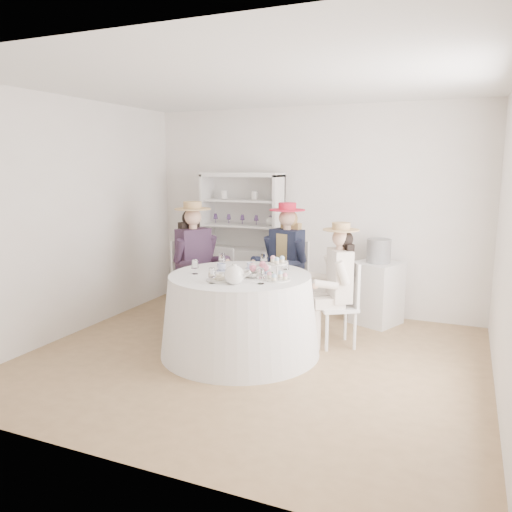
% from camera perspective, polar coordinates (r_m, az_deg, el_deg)
% --- Properties ---
extents(ground, '(4.50, 4.50, 0.00)m').
position_cam_1_polar(ground, '(5.19, -0.44, -11.66)').
color(ground, olive).
rests_on(ground, ground).
extents(ceiling, '(4.50, 4.50, 0.00)m').
position_cam_1_polar(ceiling, '(4.87, -0.49, 19.26)').
color(ceiling, white).
rests_on(ceiling, wall_back).
extents(wall_back, '(4.50, 0.00, 4.50)m').
position_cam_1_polar(wall_back, '(6.72, 6.34, 5.21)').
color(wall_back, silver).
rests_on(wall_back, ground).
extents(wall_front, '(4.50, 0.00, 4.50)m').
position_cam_1_polar(wall_front, '(3.14, -15.10, -0.98)').
color(wall_front, silver).
rests_on(wall_front, ground).
extents(wall_left, '(0.00, 4.50, 4.50)m').
position_cam_1_polar(wall_left, '(6.10, -20.32, 4.10)').
color(wall_left, silver).
rests_on(wall_left, ground).
extents(wall_right, '(0.00, 4.50, 4.50)m').
position_cam_1_polar(wall_right, '(4.47, 27.07, 1.55)').
color(wall_right, silver).
rests_on(wall_right, ground).
extents(tea_table, '(1.66, 1.66, 0.84)m').
position_cam_1_polar(tea_table, '(5.23, -1.82, -6.63)').
color(tea_table, white).
rests_on(tea_table, ground).
extents(hutch, '(1.13, 0.50, 1.85)m').
position_cam_1_polar(hutch, '(6.89, -1.48, -0.44)').
color(hutch, silver).
rests_on(hutch, ground).
extents(side_table, '(0.65, 0.65, 0.77)m').
position_cam_1_polar(side_table, '(6.37, 13.64, -4.12)').
color(side_table, silver).
rests_on(side_table, ground).
extents(hatbox, '(0.34, 0.34, 0.29)m').
position_cam_1_polar(hatbox, '(6.26, 13.85, 0.59)').
color(hatbox, black).
rests_on(hatbox, side_table).
extents(guest_left, '(0.64, 0.58, 1.52)m').
position_cam_1_polar(guest_left, '(6.04, -7.00, -0.11)').
color(guest_left, silver).
rests_on(guest_left, ground).
extents(guest_mid, '(0.57, 0.61, 1.50)m').
position_cam_1_polar(guest_mid, '(6.03, 3.41, -0.11)').
color(guest_mid, silver).
rests_on(guest_mid, ground).
extents(guest_right, '(0.58, 0.54, 1.35)m').
position_cam_1_polar(guest_right, '(5.41, 9.29, -2.43)').
color(guest_right, silver).
rests_on(guest_right, ground).
extents(spare_chair, '(0.42, 0.42, 0.91)m').
position_cam_1_polar(spare_chair, '(6.55, -3.39, -2.51)').
color(spare_chair, silver).
rests_on(spare_chair, ground).
extents(teacup_a, '(0.09, 0.09, 0.07)m').
position_cam_1_polar(teacup_a, '(5.29, -3.98, -1.33)').
color(teacup_a, white).
rests_on(teacup_a, tea_table).
extents(teacup_b, '(0.07, 0.07, 0.06)m').
position_cam_1_polar(teacup_b, '(5.39, -0.73, -1.17)').
color(teacup_b, white).
rests_on(teacup_b, tea_table).
extents(teacup_c, '(0.10, 0.10, 0.06)m').
position_cam_1_polar(teacup_c, '(5.14, 1.17, -1.73)').
color(teacup_c, white).
rests_on(teacup_c, tea_table).
extents(flower_bowl, '(0.25, 0.25, 0.05)m').
position_cam_1_polar(flower_bowl, '(4.98, -0.38, -2.19)').
color(flower_bowl, white).
rests_on(flower_bowl, tea_table).
extents(flower_arrangement, '(0.19, 0.19, 0.07)m').
position_cam_1_polar(flower_arrangement, '(5.01, 0.45, -1.35)').
color(flower_arrangement, pink).
rests_on(flower_arrangement, tea_table).
extents(table_teapot, '(0.27, 0.19, 0.20)m').
position_cam_1_polar(table_teapot, '(4.71, -2.48, -2.18)').
color(table_teapot, white).
rests_on(table_teapot, tea_table).
extents(sandwich_plate, '(0.25, 0.25, 0.06)m').
position_cam_1_polar(sandwich_plate, '(4.86, -4.24, -2.65)').
color(sandwich_plate, white).
rests_on(sandwich_plate, tea_table).
extents(cupcake_stand, '(0.25, 0.25, 0.23)m').
position_cam_1_polar(cupcake_stand, '(4.86, 2.43, -1.80)').
color(cupcake_stand, white).
rests_on(cupcake_stand, tea_table).
extents(stemware_set, '(0.95, 0.99, 0.15)m').
position_cam_1_polar(stemware_set, '(5.11, -1.85, -1.30)').
color(stemware_set, white).
rests_on(stemware_set, tea_table).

